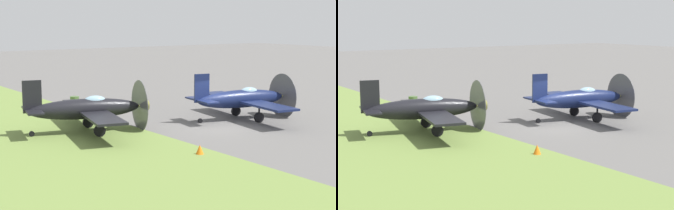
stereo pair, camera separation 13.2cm
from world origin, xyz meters
TOP-DOWN VIEW (x-y plane):
  - ground_plane at (0.00, 0.00)m, footprint 160.00×160.00m
  - grass_verge at (0.00, -9.30)m, footprint 120.00×11.00m
  - airplane_lead at (-0.88, 2.82)m, footprint 8.55×6.81m
  - airplane_wingman at (-2.72, -6.68)m, footprint 8.64×6.92m
  - ground_crew_chief at (-7.87, -0.18)m, footprint 0.39×0.55m
  - fuel_drum at (-10.03, -4.00)m, footprint 0.60×0.60m
  - supply_crate at (-7.66, -2.48)m, footprint 1.20×1.20m
  - runway_marker_cone at (4.54, -4.74)m, footprint 0.36×0.36m

SIDE VIEW (x-z plane):
  - ground_plane at x=0.00m, z-range 0.00..0.00m
  - grass_verge at x=0.00m, z-range 0.00..0.01m
  - runway_marker_cone at x=4.54m, z-range 0.00..0.44m
  - supply_crate at x=-7.66m, z-range 0.00..0.64m
  - fuel_drum at x=-10.03m, z-range 0.00..0.90m
  - ground_crew_chief at x=-7.87m, z-range 0.05..1.78m
  - airplane_lead at x=-0.88m, z-range -0.25..2.78m
  - airplane_wingman at x=-2.72m, z-range -0.25..2.81m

